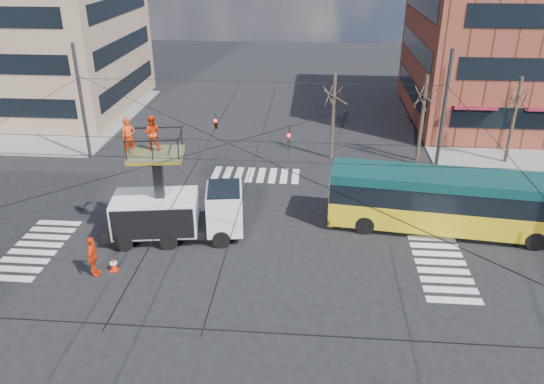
{
  "coord_description": "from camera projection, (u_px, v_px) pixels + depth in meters",
  "views": [
    {
      "loc": [
        3.7,
        -21.72,
        14.03
      ],
      "look_at": [
        1.81,
        1.13,
        3.06
      ],
      "focal_mm": 35.0,
      "sensor_mm": 36.0,
      "label": 1
    }
  ],
  "objects": [
    {
      "name": "ground",
      "position": [
        233.0,
        257.0,
        25.85
      ],
      "size": [
        120.0,
        120.0,
        0.0
      ],
      "primitive_type": "plane",
      "color": "black",
      "rests_on": "ground"
    },
    {
      "name": "tree_a",
      "position": [
        334.0,
        94.0,
        35.63
      ],
      "size": [
        2.0,
        2.0,
        6.0
      ],
      "color": "#382B21",
      "rests_on": "ground"
    },
    {
      "name": "building_ne",
      "position": [
        544.0,
        35.0,
        42.76
      ],
      "size": [
        20.06,
        16.06,
        14.0
      ],
      "color": "brown",
      "rests_on": "ground"
    },
    {
      "name": "tree_c",
      "position": [
        518.0,
        98.0,
        34.73
      ],
      "size": [
        2.0,
        2.0,
        6.0
      ],
      "color": "#382B21",
      "rests_on": "ground"
    },
    {
      "name": "tree_b",
      "position": [
        425.0,
        96.0,
        35.18
      ],
      "size": [
        2.0,
        2.0,
        6.0
      ],
      "color": "#382B21",
      "rests_on": "ground"
    },
    {
      "name": "utility_truck",
      "position": [
        177.0,
        201.0,
        26.73
      ],
      "size": [
        7.27,
        3.47,
        6.55
      ],
      "rotation": [
        0.0,
        0.0,
        0.15
      ],
      "color": "black",
      "rests_on": "ground"
    },
    {
      "name": "crosswalks",
      "position": [
        233.0,
        257.0,
        25.85
      ],
      "size": [
        22.4,
        22.4,
        0.02
      ],
      "primitive_type": null,
      "color": "silver",
      "rests_on": "ground"
    },
    {
      "name": "flagger",
      "position": [
        344.0,
        214.0,
        28.23
      ],
      "size": [
        0.91,
        1.18,
        1.62
      ],
      "primitive_type": "imported",
      "rotation": [
        0.0,
        0.0,
        -1.23
      ],
      "color": "#E73B0E",
      "rests_on": "ground"
    },
    {
      "name": "sidewalk_nw",
      "position": [
        31.0,
        116.0,
        46.27
      ],
      "size": [
        18.0,
        18.0,
        0.12
      ],
      "primitive_type": "cube",
      "color": "slate",
      "rests_on": "ground"
    },
    {
      "name": "traffic_cone",
      "position": [
        114.0,
        265.0,
        24.68
      ],
      "size": [
        0.36,
        0.36,
        0.64
      ],
      "primitive_type": "cone",
      "color": "red",
      "rests_on": "ground"
    },
    {
      "name": "city_bus",
      "position": [
        455.0,
        202.0,
        27.48
      ],
      "size": [
        13.13,
        4.03,
        3.2
      ],
      "rotation": [
        0.0,
        0.0,
        -0.11
      ],
      "color": "gold",
      "rests_on": "ground"
    },
    {
      "name": "overhead_network",
      "position": [
        230.0,
        173.0,
        24.37
      ],
      "size": [
        24.24,
        24.24,
        8.0
      ],
      "color": "#2D2D30",
      "rests_on": "ground"
    },
    {
      "name": "worker_ground",
      "position": [
        93.0,
        256.0,
        24.08
      ],
      "size": [
        0.66,
        1.22,
        1.98
      ],
      "primitive_type": "imported",
      "rotation": [
        0.0,
        0.0,
        1.73
      ],
      "color": "red",
      "rests_on": "ground"
    },
    {
      "name": "sidewalk_ne",
      "position": [
        526.0,
        129.0,
        43.15
      ],
      "size": [
        18.0,
        18.0,
        0.12
      ],
      "primitive_type": "cube",
      "color": "slate",
      "rests_on": "ground"
    }
  ]
}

